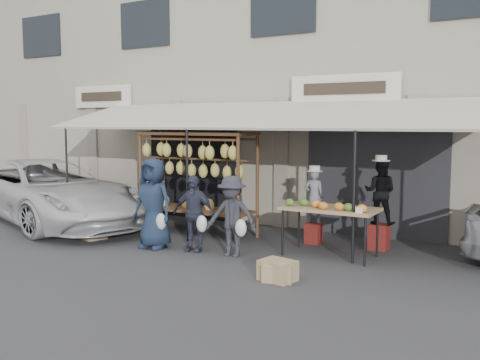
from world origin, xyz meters
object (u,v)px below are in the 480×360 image
object	(u,v)px
vendor_right	(380,192)
customer_left	(153,203)
van	(44,175)
produce_table	(329,209)
crate_near_a	(278,270)
crate_far	(92,231)
vendor_left	(314,196)
crate_near_b	(278,272)
customer_right	(232,216)
customer_mid	(194,213)
banana_rack	(196,163)

from	to	relation	value
vendor_right	customer_left	xyz separation A→B (m)	(-3.82, -2.09, -0.24)
vendor_right	van	bearing A→B (deg)	1.96
produce_table	crate_near_a	bearing A→B (deg)	-94.53
produce_table	crate_far	xyz separation A→B (m)	(-4.86, -1.04, -0.71)
crate_near_a	crate_far	xyz separation A→B (m)	(-4.72, 0.74, 0.01)
vendor_left	crate_near_b	xyz separation A→B (m)	(0.53, -2.69, -0.82)
crate_near_b	crate_far	xyz separation A→B (m)	(-4.74, 0.76, 0.03)
customer_left	van	size ratio (longest dim) A/B	0.33
customer_right	crate_near_a	size ratio (longest dim) A/B	2.81
vendor_left	customer_mid	size ratio (longest dim) A/B	0.75
crate_far	customer_mid	bearing A→B (deg)	4.21
vendor_right	crate_far	world-z (taller)	vendor_right
crate_near_a	crate_far	world-z (taller)	crate_far
banana_rack	vendor_right	xyz separation A→B (m)	(3.78, 0.69, -0.45)
customer_mid	customer_right	size ratio (longest dim) A/B	0.98
customer_mid	crate_near_b	xyz separation A→B (m)	(2.25, -0.95, -0.59)
crate_near_b	van	world-z (taller)	van
vendor_left	customer_left	bearing A→B (deg)	30.43
crate_near_a	crate_near_b	world-z (taller)	crate_near_a
crate_far	van	world-z (taller)	van
vendor_left	crate_near_b	world-z (taller)	vendor_left
customer_mid	banana_rack	bearing A→B (deg)	114.86
banana_rack	crate_near_b	size ratio (longest dim) A/B	5.65
crate_near_b	banana_rack	bearing A→B (deg)	144.59
customer_mid	crate_far	world-z (taller)	customer_mid
banana_rack	vendor_left	size ratio (longest dim) A/B	2.39
produce_table	van	xyz separation A→B (m)	(-7.66, 0.10, 0.24)
banana_rack	vendor_right	distance (m)	3.87
banana_rack	crate_near_a	distance (m)	3.95
vendor_right	customer_mid	bearing A→B (deg)	27.80
vendor_right	van	size ratio (longest dim) A/B	0.23
vendor_right	produce_table	bearing A→B (deg)	54.14
crate_near_a	van	distance (m)	7.81
produce_table	customer_mid	bearing A→B (deg)	-160.04
banana_rack	van	bearing A→B (deg)	-176.94
vendor_left	customer_mid	xyz separation A→B (m)	(-1.72, -1.74, -0.23)
customer_right	van	size ratio (longest dim) A/B	0.28
customer_right	produce_table	bearing A→B (deg)	17.84
produce_table	vendor_left	bearing A→B (deg)	126.46
customer_right	crate_near_b	bearing A→B (deg)	-44.93
vendor_left	van	distance (m)	7.05
vendor_left	customer_right	distance (m)	1.95
produce_table	vendor_right	bearing A→B (deg)	58.63
produce_table	crate_far	bearing A→B (deg)	-167.87
banana_rack	crate_near_b	distance (m)	3.98
produce_table	vendor_right	world-z (taller)	vendor_right
vendor_left	customer_mid	bearing A→B (deg)	38.44
customer_left	customer_right	xyz separation A→B (m)	(1.64, 0.22, -0.14)
vendor_left	crate_near_b	bearing A→B (deg)	94.11
vendor_left	customer_mid	world-z (taller)	vendor_left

